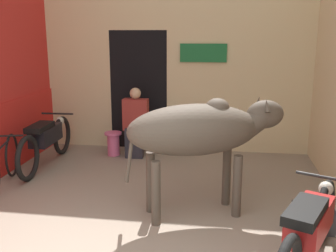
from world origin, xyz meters
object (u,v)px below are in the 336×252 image
object	(u,v)px
motorcycle_near	(309,228)
plastic_stool	(113,143)
motorcycle_far	(46,139)
crate	(313,218)
cow	(201,131)
bicycle	(3,165)
shopkeeper_seated	(135,121)

from	to	relation	value
motorcycle_near	plastic_stool	bearing A→B (deg)	130.66
motorcycle_far	plastic_stool	bearing A→B (deg)	38.73
motorcycle_near	crate	world-z (taller)	motorcycle_near
cow	motorcycle_near	size ratio (longest dim) A/B	1.04
cow	bicycle	size ratio (longest dim) A/B	1.21
motorcycle_far	bicycle	world-z (taller)	motorcycle_far
shopkeeper_seated	motorcycle_near	bearing A→B (deg)	-53.94
motorcycle_far	plastic_stool	size ratio (longest dim) A/B	4.84
motorcycle_near	cow	bearing A→B (deg)	133.87
cow	motorcycle_near	bearing A→B (deg)	-46.13
cow	shopkeeper_seated	size ratio (longest dim) A/B	1.59
motorcycle_far	plastic_stool	world-z (taller)	motorcycle_far
bicycle	plastic_stool	bearing A→B (deg)	57.41
shopkeeper_seated	crate	size ratio (longest dim) A/B	2.85
bicycle	shopkeeper_seated	world-z (taller)	shopkeeper_seated
shopkeeper_seated	plastic_stool	size ratio (longest dim) A/B	2.90
motorcycle_far	shopkeeper_seated	size ratio (longest dim) A/B	1.67
crate	shopkeeper_seated	bearing A→B (deg)	137.63
shopkeeper_seated	cow	bearing A→B (deg)	-58.68
motorcycle_near	shopkeeper_seated	bearing A→B (deg)	126.06
motorcycle_near	bicycle	distance (m)	4.23
cow	motorcycle_near	distance (m)	1.67
motorcycle_near	motorcycle_far	xyz separation A→B (m)	(-3.76, 2.53, 0.01)
motorcycle_far	cow	bearing A→B (deg)	-27.77
cow	shopkeeper_seated	bearing A→B (deg)	121.32
plastic_stool	motorcycle_far	bearing A→B (deg)	-141.27
cow	plastic_stool	xyz separation A→B (m)	(-1.74, 2.16, -0.83)
bicycle	plastic_stool	xyz separation A→B (m)	(1.13, 1.77, -0.12)
bicycle	plastic_stool	size ratio (longest dim) A/B	3.80
shopkeeper_seated	crate	distance (m)	3.61
shopkeeper_seated	crate	world-z (taller)	shopkeeper_seated
motorcycle_near	motorcycle_far	size ratio (longest dim) A/B	0.92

